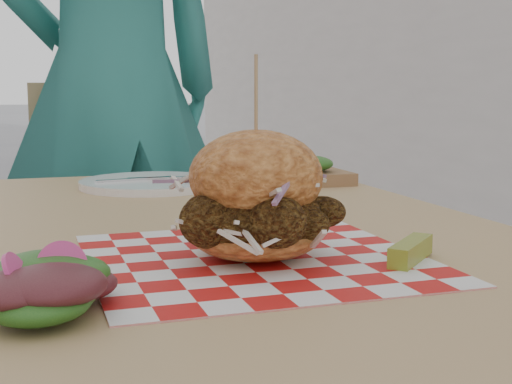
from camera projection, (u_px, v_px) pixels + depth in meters
diner at (112, 85)px, 1.97m from camera, size 0.76×0.57×1.89m
patio_table at (202, 280)px, 0.99m from camera, size 0.80×1.20×0.75m
patio_chair at (113, 226)px, 2.00m from camera, size 0.43×0.44×0.95m
paper_liner at (256, 258)px, 0.78m from camera, size 0.36×0.36×0.00m
sandwich at (256, 203)px, 0.77m from camera, size 0.19×0.19×0.22m
pickle_spear at (411, 251)px, 0.77m from camera, size 0.08×0.08×0.02m
side_salad at (46, 297)px, 0.59m from camera, size 0.14×0.14×0.05m
place_setting at (151, 183)px, 1.35m from camera, size 0.27×0.27×0.02m
kraft_tray at (310, 173)px, 1.39m from camera, size 0.15×0.12×0.06m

